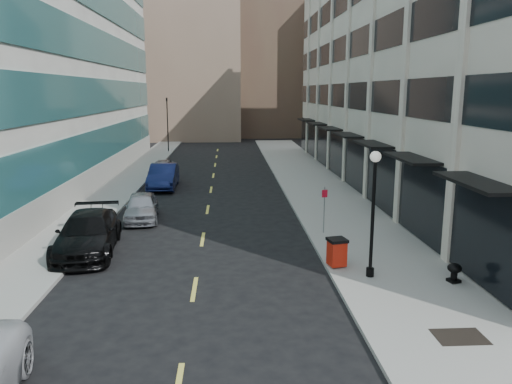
{
  "coord_description": "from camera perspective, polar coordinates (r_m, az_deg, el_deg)",
  "views": [
    {
      "loc": [
        1.24,
        -8.6,
        6.84
      ],
      "look_at": [
        2.41,
        12.13,
        2.62
      ],
      "focal_mm": 35.0,
      "sensor_mm": 36.0,
      "label": 1
    }
  ],
  "objects": [
    {
      "name": "sidewalk_right",
      "position": [
        30.05,
        8.9,
        -1.67
      ],
      "size": [
        5.0,
        80.0,
        0.15
      ],
      "primitive_type": "cube",
      "color": "#9A998C",
      "rests_on": "ground"
    },
    {
      "name": "sidewalk_left",
      "position": [
        30.39,
        -17.9,
        -1.94
      ],
      "size": [
        3.0,
        80.0,
        0.15
      ],
      "primitive_type": "cube",
      "color": "#9A998C",
      "rests_on": "ground"
    },
    {
      "name": "building_right",
      "position": [
        38.96,
        21.2,
        13.9
      ],
      "size": [
        15.3,
        46.5,
        18.25
      ],
      "color": "beige",
      "rests_on": "ground"
    },
    {
      "name": "skyline_tan_near",
      "position": [
        77.11,
        -7.41,
        16.72
      ],
      "size": [
        14.0,
        18.0,
        28.0
      ],
      "primitive_type": "cube",
      "color": "#816854",
      "rests_on": "ground"
    },
    {
      "name": "skyline_brown",
      "position": [
        81.52,
        1.66,
        18.64
      ],
      "size": [
        12.0,
        16.0,
        34.0
      ],
      "primitive_type": "cube",
      "color": "#4E402F",
      "rests_on": "ground"
    },
    {
      "name": "skyline_tan_far",
      "position": [
        88.03,
        -13.58,
        13.88
      ],
      "size": [
        12.0,
        14.0,
        22.0
      ],
      "primitive_type": "cube",
      "color": "#816854",
      "rests_on": "ground"
    },
    {
      "name": "skyline_stone",
      "position": [
        76.52,
        9.72,
        13.69
      ],
      "size": [
        10.0,
        14.0,
        20.0
      ],
      "primitive_type": "cube",
      "color": "beige",
      "rests_on": "ground"
    },
    {
      "name": "grate_far",
      "position": [
        15.45,
        22.26,
        -15.05
      ],
      "size": [
        1.4,
        1.0,
        0.01
      ],
      "primitive_type": "cube",
      "color": "black",
      "rests_on": "sidewalk_right"
    },
    {
      "name": "road_centerline",
      "position": [
        26.52,
        -5.8,
        -3.5
      ],
      "size": [
        0.15,
        68.2,
        0.01
      ],
      "color": "#D8CC4C",
      "rests_on": "ground"
    },
    {
      "name": "traffic_signal",
      "position": [
        57.01,
        -10.16,
        10.18
      ],
      "size": [
        0.66,
        0.66,
        6.98
      ],
      "color": "black",
      "rests_on": "ground"
    },
    {
      "name": "car_black_pickup",
      "position": [
        22.59,
        -18.67,
        -4.52
      ],
      "size": [
        2.93,
        6.05,
        1.7
      ],
      "primitive_type": "imported",
      "rotation": [
        0.0,
        0.0,
        0.1
      ],
      "color": "black",
      "rests_on": "ground"
    },
    {
      "name": "car_silver_sedan",
      "position": [
        27.46,
        -12.97,
        -1.65
      ],
      "size": [
        2.2,
        4.49,
        1.47
      ],
      "primitive_type": "imported",
      "rotation": [
        0.0,
        0.0,
        0.11
      ],
      "color": "gray",
      "rests_on": "ground"
    },
    {
      "name": "car_blue_sedan",
      "position": [
        36.18,
        -10.53,
        1.78
      ],
      "size": [
        1.89,
        5.25,
        1.72
      ],
      "primitive_type": "imported",
      "rotation": [
        0.0,
        0.0,
        0.01
      ],
      "color": "#141C4B",
      "rests_on": "ground"
    },
    {
      "name": "car_grey_sedan",
      "position": [
        41.18,
        -10.69,
        2.7
      ],
      "size": [
        2.05,
        4.2,
        1.38
      ],
      "primitive_type": "imported",
      "rotation": [
        0.0,
        0.0,
        -0.11
      ],
      "color": "gray",
      "rests_on": "ground"
    },
    {
      "name": "trash_bin",
      "position": [
        19.66,
        9.22,
        -6.71
      ],
      "size": [
        0.82,
        0.84,
        1.11
      ],
      "rotation": [
        0.0,
        0.0,
        0.22
      ],
      "color": "red",
      "rests_on": "sidewalk_right"
    },
    {
      "name": "lamppost",
      "position": [
        18.27,
        13.27,
        -1.18
      ],
      "size": [
        0.39,
        0.39,
        4.73
      ],
      "color": "black",
      "rests_on": "sidewalk_right"
    },
    {
      "name": "sign_post",
      "position": [
        23.9,
        7.82,
        -1.26
      ],
      "size": [
        0.26,
        0.08,
        2.25
      ],
      "rotation": [
        0.0,
        0.0,
        0.16
      ],
      "color": "slate",
      "rests_on": "sidewalk_right"
    },
    {
      "name": "urn_planter",
      "position": [
        19.25,
        21.73,
        -8.35
      ],
      "size": [
        0.5,
        0.5,
        0.7
      ],
      "rotation": [
        0.0,
        0.0,
        0.26
      ],
      "color": "black",
      "rests_on": "sidewalk_right"
    }
  ]
}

